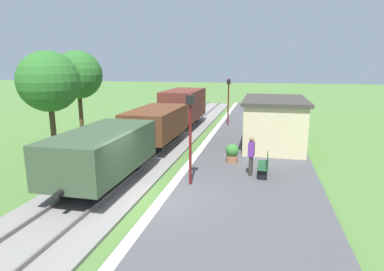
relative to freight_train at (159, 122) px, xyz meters
The scene contains 15 objects.
ground_plane 8.57m from the freight_train, 73.47° to the right, with size 160.00×160.00×0.00m, color #517A38.
platform_slab 9.93m from the freight_train, 55.30° to the right, with size 6.00×60.00×0.25m, color #4C4C4F.
platform_edge_stripe 8.65m from the freight_train, 70.90° to the right, with size 0.36×60.00×0.01m, color silver.
track_ballast 8.22m from the freight_train, 90.00° to the right, with size 3.80×60.00×0.12m, color gray.
rail_near 8.22m from the freight_train, 84.91° to the right, with size 0.07×60.00×0.14m, color slate.
rail_far 8.22m from the freight_train, 95.09° to the right, with size 0.07×60.00×0.14m, color slate.
freight_train is the anchor object (origin of this frame).
station_hut 6.83m from the freight_train, ahead, with size 3.50×5.80×2.78m.
bench_near_hut 8.06m from the freight_train, 37.76° to the right, with size 0.42×1.50×0.91m.
person_waiting 7.66m from the freight_train, 41.14° to the right, with size 0.28×0.41×1.71m.
potted_planter 5.88m from the freight_train, 34.66° to the right, with size 0.64×0.64×0.92m.
lamp_post_near 7.61m from the freight_train, 62.44° to the right, with size 0.28×0.28×3.70m.
lamp_post_far 7.46m from the freight_train, 61.80° to the left, with size 0.28×0.28×3.70m.
tree_trackside_mid 6.56m from the freight_train, 136.63° to the right, with size 3.05×3.05×5.62m.
tree_trackside_far 6.66m from the freight_train, 169.82° to the left, with size 3.18×3.18×5.85m.
Camera 1 is at (3.81, -10.38, 4.92)m, focal length 30.10 mm.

